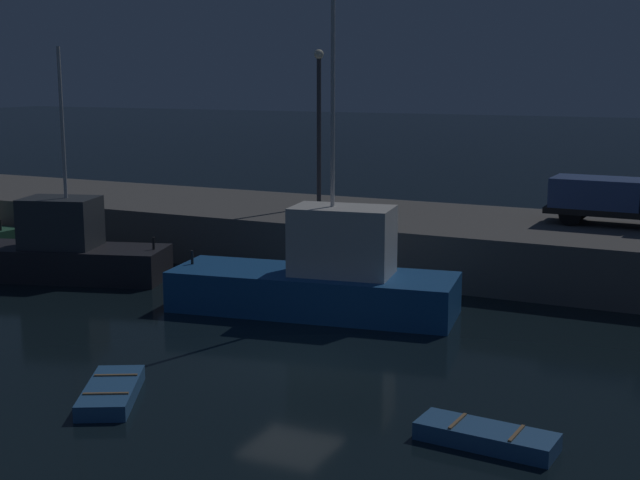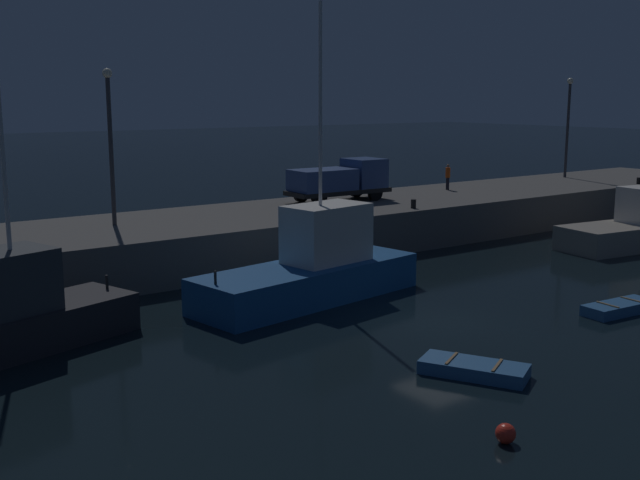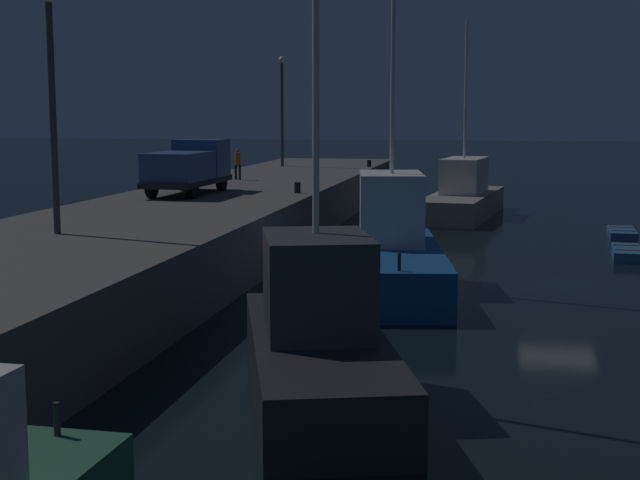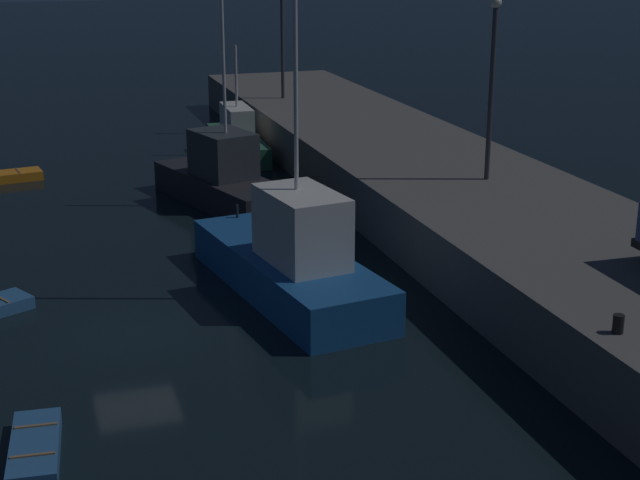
# 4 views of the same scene
# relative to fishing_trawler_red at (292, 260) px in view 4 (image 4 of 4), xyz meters

# --- Properties ---
(ground_plane) EXTENTS (320.00, 320.00, 0.00)m
(ground_plane) POSITION_rel_fishing_trawler_red_xyz_m (1.67, -5.49, -1.23)
(ground_plane) COLOR black
(pier_quay) EXTENTS (78.22, 8.54, 2.19)m
(pier_quay) POSITION_rel_fishing_trawler_red_xyz_m (1.67, 8.80, -0.14)
(pier_quay) COLOR #5B5956
(pier_quay) RESTS_ON ground
(fishing_trawler_red) EXTENTS (10.29, 4.64, 11.63)m
(fishing_trawler_red) POSITION_rel_fishing_trawler_red_xyz_m (0.00, 0.00, 0.00)
(fishing_trawler_red) COLOR #195193
(fishing_trawler_red) RESTS_ON ground
(fishing_boat_white) EXTENTS (8.02, 2.30, 5.97)m
(fishing_boat_white) POSITION_rel_fishing_trawler_red_xyz_m (-21.44, 2.99, -0.30)
(fishing_boat_white) COLOR #2D6647
(fishing_boat_white) RESTS_ON ground
(fishing_boat_orange) EXTENTS (9.03, 5.04, 9.25)m
(fishing_boat_orange) POSITION_rel_fishing_trawler_red_xyz_m (-11.79, 0.17, -0.09)
(fishing_boat_orange) COLOR #232328
(fishing_boat_orange) RESTS_ON ground
(dinghy_red_small) EXTENTS (1.94, 4.05, 0.48)m
(dinghy_red_small) POSITION_rel_fishing_trawler_red_xyz_m (-19.12, -9.39, -1.01)
(dinghy_red_small) COLOR orange
(dinghy_red_small) RESTS_ON ground
(rowboat_blue_far) EXTENTS (3.20, 1.33, 0.45)m
(rowboat_blue_far) POSITION_rel_fishing_trawler_red_xyz_m (8.18, -8.48, -1.03)
(rowboat_blue_far) COLOR #2D6099
(rowboat_blue_far) RESTS_ON ground
(lamp_post_west) EXTENTS (0.44, 0.44, 7.75)m
(lamp_post_west) POSITION_rel_fishing_trawler_red_xyz_m (-26.31, 6.93, 5.50)
(lamp_post_west) COLOR #38383D
(lamp_post_west) RESTS_ON pier_quay
(lamp_post_east) EXTENTS (0.44, 0.44, 7.10)m
(lamp_post_east) POSITION_rel_fishing_trawler_red_xyz_m (-4.61, 9.42, 5.16)
(lamp_post_east) COLOR #38383D
(lamp_post_east) RESTS_ON pier_quay
(bollard_central) EXTENTS (0.28, 0.28, 0.48)m
(bollard_central) POSITION_rel_fishing_trawler_red_xyz_m (10.33, 5.38, 1.19)
(bollard_central) COLOR black
(bollard_central) RESTS_ON pier_quay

